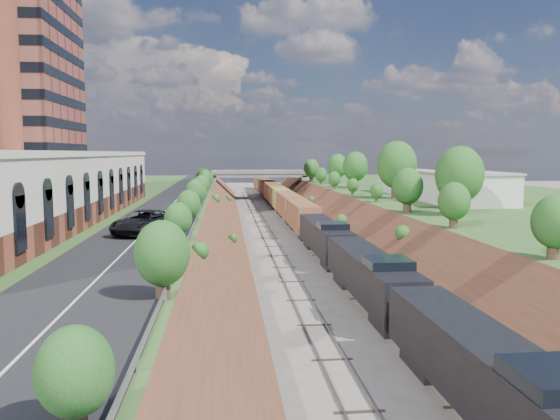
{
  "coord_description": "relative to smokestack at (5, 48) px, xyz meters",
  "views": [
    {
      "loc": [
        -8.63,
        -17.52,
        11.84
      ],
      "look_at": [
        -3.02,
        37.76,
        6.0
      ],
      "focal_mm": 35.0,
      "sensor_mm": 36.0,
      "label": 1
    }
  ],
  "objects": [
    {
      "name": "commercial_building",
      "position": [
        8.0,
        -18.0,
        -16.49
      ],
      "size": [
        14.3,
        62.3,
        7.0
      ],
      "color": "brown",
      "rests_on": "platform_left"
    },
    {
      "name": "guardrail",
      "position": [
        24.6,
        3.8,
        -19.45
      ],
      "size": [
        0.1,
        171.0,
        0.7
      ],
      "color": "#99999E",
      "rests_on": "platform_left"
    },
    {
      "name": "white_building_far",
      "position": [
        59.0,
        18.0,
        -18.2
      ],
      "size": [
        8.0,
        10.0,
        3.6
      ],
      "primitive_type": "cube",
      "color": "silver",
      "rests_on": "platform_right"
    },
    {
      "name": "embankment_right",
      "position": [
        47.0,
        4.0,
        -25.0
      ],
      "size": [
        10.0,
        180.0,
        10.0
      ],
      "primitive_type": "cube",
      "rotation": [
        0.0,
        0.79,
        0.0
      ],
      "color": "brown",
      "rests_on": "ground"
    },
    {
      "name": "road",
      "position": [
        20.5,
        4.0,
        -19.95
      ],
      "size": [
        8.0,
        180.0,
        0.1
      ],
      "primitive_type": "cube",
      "color": "black",
      "rests_on": "platform_left"
    },
    {
      "name": "platform_left",
      "position": [
        3.0,
        4.0,
        -22.5
      ],
      "size": [
        44.0,
        180.0,
        5.0
      ],
      "primitive_type": "cube",
      "color": "#335C25",
      "rests_on": "ground"
    },
    {
      "name": "smokestack",
      "position": [
        0.0,
        0.0,
        0.0
      ],
      "size": [
        3.2,
        3.2,
        40.0
      ],
      "primitive_type": "cylinder",
      "color": "brown",
      "rests_on": "platform_left"
    },
    {
      "name": "suv",
      "position": [
        20.61,
        -27.43,
        -18.92
      ],
      "size": [
        5.49,
        7.71,
        1.95
      ],
      "primitive_type": "imported",
      "rotation": [
        0.0,
        0.0,
        -0.36
      ],
      "color": "black",
      "rests_on": "road"
    },
    {
      "name": "white_building_near",
      "position": [
        59.5,
        -4.0,
        -18.0
      ],
      "size": [
        9.0,
        12.0,
        4.0
      ],
      "primitive_type": "cube",
      "color": "silver",
      "rests_on": "platform_right"
    },
    {
      "name": "freight_train",
      "position": [
        38.6,
        28.72,
        -22.35
      ],
      "size": [
        3.09,
        173.92,
        4.61
      ],
      "color": "black",
      "rests_on": "ground"
    },
    {
      "name": "platform_right",
      "position": [
        69.0,
        4.0,
        -22.5
      ],
      "size": [
        44.0,
        180.0,
        5.0
      ],
      "primitive_type": "cube",
      "color": "#335C25",
      "rests_on": "ground"
    },
    {
      "name": "tree_right_large",
      "position": [
        53.0,
        -16.0,
        -15.62
      ],
      "size": [
        5.25,
        5.25,
        7.61
      ],
      "color": "#473323",
      "rests_on": "platform_right"
    },
    {
      "name": "tree_left_crest",
      "position": [
        24.2,
        -36.0,
        -17.96
      ],
      "size": [
        2.45,
        2.45,
        3.55
      ],
      "color": "#473323",
      "rests_on": "platform_left"
    },
    {
      "name": "rail_right_track",
      "position": [
        38.6,
        4.0,
        -24.91
      ],
      "size": [
        1.58,
        180.0,
        0.18
      ],
      "primitive_type": "cube",
      "color": "gray",
      "rests_on": "ground"
    },
    {
      "name": "rail_left_track",
      "position": [
        33.4,
        4.0,
        -24.91
      ],
      "size": [
        1.58,
        180.0,
        0.18
      ],
      "primitive_type": "cube",
      "color": "gray",
      "rests_on": "ground"
    },
    {
      "name": "overpass",
      "position": [
        36.0,
        66.0,
        -20.08
      ],
      "size": [
        24.5,
        8.3,
        7.4
      ],
      "color": "gray",
      "rests_on": "ground"
    },
    {
      "name": "embankment_left",
      "position": [
        25.0,
        4.0,
        -25.0
      ],
      "size": [
        10.0,
        180.0,
        10.0
      ],
      "primitive_type": "cube",
      "rotation": [
        0.0,
        0.79,
        0.0
      ],
      "color": "brown",
      "rests_on": "ground"
    }
  ]
}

